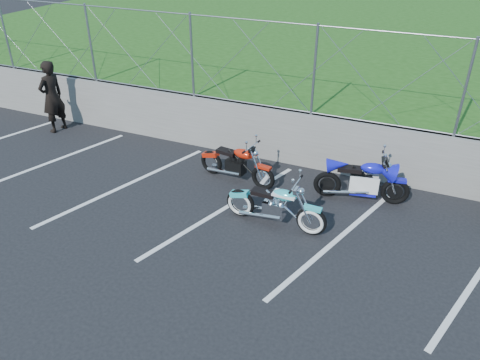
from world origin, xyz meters
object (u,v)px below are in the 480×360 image
at_px(sportbike_blue, 363,182).
at_px(person_standing, 52,97).
at_px(naked_orange, 237,165).
at_px(cruiser_turquoise, 276,207).

distance_m(sportbike_blue, person_standing, 8.43).
bearing_deg(person_standing, naked_orange, 92.03).
bearing_deg(cruiser_turquoise, sportbike_blue, 51.43).
height_order(sportbike_blue, person_standing, person_standing).
xyz_separation_m(naked_orange, person_standing, (-5.72, 0.60, 0.56)).
relative_size(sportbike_blue, person_standing, 1.00).
bearing_deg(sportbike_blue, naked_orange, 175.78).
bearing_deg(person_standing, cruiser_turquoise, 83.32).
distance_m(naked_orange, person_standing, 5.77).
height_order(cruiser_turquoise, person_standing, person_standing).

